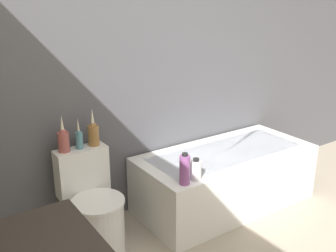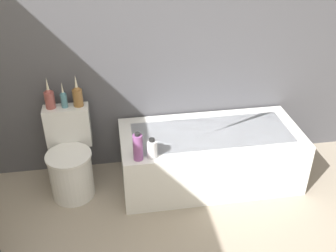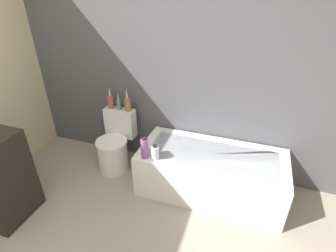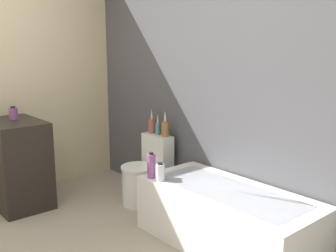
% 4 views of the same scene
% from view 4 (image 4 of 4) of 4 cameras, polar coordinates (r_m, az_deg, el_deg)
% --- Properties ---
extents(wall_back_tiled, '(6.40, 0.06, 2.60)m').
position_cam_4_polar(wall_back_tiled, '(3.84, 3.93, 6.94)').
color(wall_back_tiled, '#4C4C51').
rests_on(wall_back_tiled, ground_plane).
extents(wall_left_painted, '(0.06, 6.40, 2.60)m').
position_cam_4_polar(wall_left_painted, '(4.56, -22.17, 6.86)').
color(wall_left_painted, beige).
rests_on(wall_left_painted, ground_plane).
extents(bathtub, '(1.50, 0.69, 0.48)m').
position_cam_4_polar(bathtub, '(3.29, 8.45, -13.05)').
color(bathtub, white).
rests_on(bathtub, ground).
extents(toilet, '(0.37, 0.50, 0.70)m').
position_cam_4_polar(toilet, '(4.10, -3.47, -7.16)').
color(toilet, white).
rests_on(toilet, ground).
extents(vanity_counter, '(0.73, 0.49, 0.88)m').
position_cam_4_polar(vanity_counter, '(4.28, -21.06, -5.08)').
color(vanity_counter, black).
rests_on(vanity_counter, ground).
extents(soap_bottle_glass, '(0.09, 0.09, 0.13)m').
position_cam_4_polar(soap_bottle_glass, '(4.26, -21.54, 1.71)').
color(soap_bottle_glass, '#8C4C8C').
rests_on(soap_bottle_glass, vanity_counter).
extents(vase_gold, '(0.08, 0.08, 0.26)m').
position_cam_4_polar(vase_gold, '(4.17, -2.37, 0.20)').
color(vase_gold, '#994C47').
rests_on(vase_gold, toilet).
extents(vase_silver, '(0.05, 0.05, 0.22)m').
position_cam_4_polar(vase_silver, '(4.09, -1.48, -0.25)').
color(vase_silver, teal).
rests_on(vase_silver, toilet).
extents(vase_bronze, '(0.08, 0.08, 0.27)m').
position_cam_4_polar(vase_bronze, '(4.00, -0.44, -0.24)').
color(vase_bronze, olive).
rests_on(vase_bronze, toilet).
extents(shampoo_bottle_tall, '(0.07, 0.07, 0.23)m').
position_cam_4_polar(shampoo_bottle_tall, '(3.42, -2.43, -5.79)').
color(shampoo_bottle_tall, '#8C4C8C').
rests_on(shampoo_bottle_tall, bathtub).
extents(shampoo_bottle_short, '(0.08, 0.08, 0.16)m').
position_cam_4_polar(shampoo_bottle_short, '(3.36, -1.15, -6.72)').
color(shampoo_bottle_short, silver).
rests_on(shampoo_bottle_short, bathtub).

